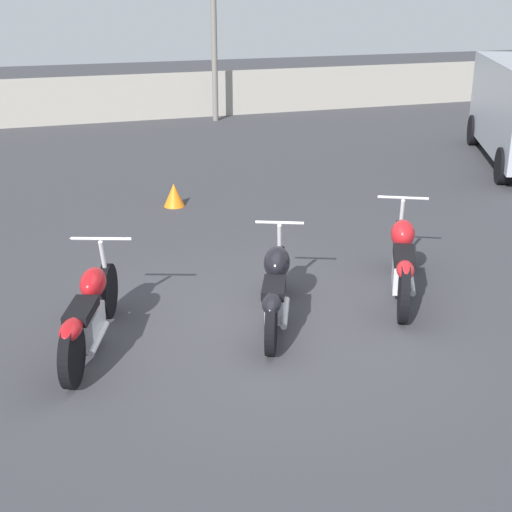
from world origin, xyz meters
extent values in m
plane|color=#38383D|center=(0.00, 0.00, 0.00)|extent=(60.00, 60.00, 0.00)
cube|color=#9E998E|center=(0.00, 13.48, 0.64)|extent=(40.00, 0.04, 1.28)
cylinder|color=black|center=(-1.66, 0.91, 0.31)|extent=(0.31, 0.62, 0.62)
cylinder|color=black|center=(-2.20, -0.52, 0.31)|extent=(0.31, 0.62, 0.62)
cube|color=silver|center=(-1.96, 0.12, 0.28)|extent=(0.38, 0.58, 0.34)
ellipsoid|color=#AD1419|center=(-1.87, 0.37, 0.65)|extent=(0.41, 0.54, 0.31)
cube|color=black|center=(-2.05, -0.12, 0.57)|extent=(0.42, 0.61, 0.10)
ellipsoid|color=#AD1419|center=(-2.19, -0.47, 0.56)|extent=(0.34, 0.48, 0.16)
cylinder|color=silver|center=(-1.70, 0.81, 0.97)|extent=(0.63, 0.27, 0.04)
cylinder|color=silver|center=(-1.68, 0.86, 0.64)|extent=(0.14, 0.25, 0.64)
cylinder|color=silver|center=(-1.90, -0.06, 0.22)|extent=(0.30, 0.65, 0.07)
cylinder|color=black|center=(0.41, 0.85, 0.30)|extent=(0.34, 0.59, 0.60)
cylinder|color=black|center=(-0.22, -0.54, 0.30)|extent=(0.34, 0.59, 0.60)
cube|color=silver|center=(0.06, 0.09, 0.27)|extent=(0.41, 0.59, 0.33)
ellipsoid|color=black|center=(0.17, 0.32, 0.63)|extent=(0.48, 0.59, 0.35)
cube|color=black|center=(-0.04, -0.15, 0.55)|extent=(0.43, 0.58, 0.10)
ellipsoid|color=black|center=(-0.20, -0.50, 0.54)|extent=(0.36, 0.48, 0.16)
cylinder|color=silver|center=(0.37, 0.76, 0.95)|extent=(0.53, 0.27, 0.04)
cylinder|color=silver|center=(0.39, 0.81, 0.62)|extent=(0.15, 0.25, 0.63)
cylinder|color=silver|center=(0.11, -0.10, 0.21)|extent=(0.35, 0.67, 0.07)
cylinder|color=black|center=(2.19, 1.07, 0.34)|extent=(0.41, 0.64, 0.67)
cylinder|color=black|center=(1.44, -0.33, 0.34)|extent=(0.41, 0.64, 0.67)
cube|color=silver|center=(1.77, 0.30, 0.30)|extent=(0.45, 0.60, 0.37)
ellipsoid|color=red|center=(1.90, 0.54, 0.71)|extent=(0.46, 0.52, 0.34)
cube|color=black|center=(1.65, 0.06, 0.62)|extent=(0.49, 0.63, 0.10)
ellipsoid|color=red|center=(1.46, -0.29, 0.61)|extent=(0.38, 0.48, 0.16)
cylinder|color=silver|center=(2.14, 0.98, 1.02)|extent=(0.58, 0.33, 0.04)
cylinder|color=silver|center=(2.16, 1.02, 0.68)|extent=(0.17, 0.25, 0.67)
cylinder|color=silver|center=(1.81, 0.10, 0.24)|extent=(0.35, 0.57, 0.07)
cylinder|color=black|center=(7.96, 7.57, 0.35)|extent=(0.51, 0.72, 0.70)
cylinder|color=black|center=(6.31, 4.31, 0.35)|extent=(0.51, 0.72, 0.70)
cone|color=orange|center=(0.04, 4.93, 0.20)|extent=(0.36, 0.36, 0.40)
camera|label=1|loc=(-2.53, -6.66, 3.55)|focal=50.00mm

